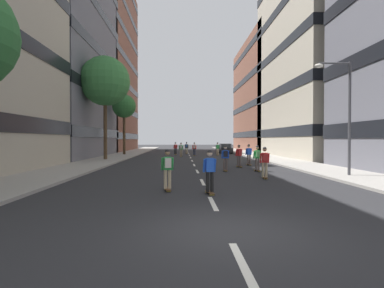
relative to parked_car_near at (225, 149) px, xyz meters
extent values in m
plane|color=#28282B|center=(-5.80, -10.85, -0.70)|extent=(170.06, 170.06, 0.00)
cube|color=#9E9991|center=(-14.76, -7.30, -0.63)|extent=(3.93, 77.95, 0.14)
cube|color=#9E9991|center=(3.16, -7.30, -0.63)|extent=(3.93, 77.95, 0.14)
cube|color=silver|center=(-5.80, -41.19, -0.70)|extent=(0.16, 2.20, 0.01)
cube|color=silver|center=(-5.80, -36.19, -0.70)|extent=(0.16, 2.20, 0.01)
cube|color=silver|center=(-5.80, -31.19, -0.70)|extent=(0.16, 2.20, 0.01)
cube|color=silver|center=(-5.80, -26.19, -0.70)|extent=(0.16, 2.20, 0.01)
cube|color=silver|center=(-5.80, -21.19, -0.70)|extent=(0.16, 2.20, 0.01)
cube|color=silver|center=(-5.80, -16.19, -0.70)|extent=(0.16, 2.20, 0.01)
cube|color=silver|center=(-5.80, -11.19, -0.70)|extent=(0.16, 2.20, 0.01)
cube|color=silver|center=(-5.80, -6.19, -0.70)|extent=(0.16, 2.20, 0.01)
cube|color=silver|center=(-5.80, -1.19, -0.70)|extent=(0.16, 2.20, 0.01)
cube|color=silver|center=(-5.80, 3.81, -0.70)|extent=(0.16, 2.20, 0.01)
cube|color=silver|center=(-5.80, 8.81, -0.70)|extent=(0.16, 2.20, 0.01)
cube|color=silver|center=(-5.80, 13.81, -0.70)|extent=(0.16, 2.20, 0.01)
cube|color=silver|center=(-5.80, 18.81, -0.70)|extent=(0.16, 2.20, 0.01)
cube|color=silver|center=(-5.80, 23.81, -0.70)|extent=(0.16, 2.20, 0.01)
cube|color=slate|center=(-23.17, -9.77, 14.11)|extent=(12.90, 19.30, 29.62)
cube|color=black|center=(-23.17, -9.77, 2.26)|extent=(13.02, 19.42, 1.10)
cube|color=black|center=(-23.17, -9.77, 7.20)|extent=(13.02, 19.42, 1.10)
cube|color=black|center=(-23.17, -9.77, 12.13)|extent=(13.02, 19.42, 1.10)
cube|color=black|center=(-23.17, -9.77, 17.07)|extent=(13.02, 19.42, 1.10)
cube|color=brown|center=(-23.17, 9.73, 15.45)|extent=(12.90, 21.83, 32.30)
cube|color=black|center=(-23.17, 9.73, 2.07)|extent=(13.02, 21.95, 1.10)
cube|color=black|center=(-23.17, 9.73, 6.68)|extent=(13.02, 21.95, 1.10)
cube|color=black|center=(-23.17, 9.73, 11.30)|extent=(13.02, 21.95, 1.10)
cube|color=black|center=(-23.17, 9.73, 15.91)|extent=(13.02, 21.95, 1.10)
cube|color=black|center=(-23.17, 9.73, 20.53)|extent=(13.02, 21.95, 1.10)
cube|color=black|center=(-23.17, 9.73, 25.14)|extent=(13.02, 21.95, 1.10)
cube|color=#BCB29E|center=(11.57, -9.77, 17.06)|extent=(12.90, 19.81, 35.51)
cube|color=black|center=(11.57, -9.77, 2.34)|extent=(13.02, 19.93, 1.10)
cube|color=black|center=(11.57, -9.77, 7.42)|extent=(13.02, 19.93, 1.10)
cube|color=black|center=(11.57, -9.77, 12.49)|extent=(13.02, 19.93, 1.10)
cube|color=black|center=(11.57, -9.77, 17.56)|extent=(13.02, 19.93, 1.10)
cube|color=brown|center=(11.57, 9.73, 9.64)|extent=(12.90, 23.77, 20.68)
cube|color=black|center=(11.57, 9.73, 2.40)|extent=(13.02, 23.89, 1.10)
cube|color=black|center=(11.57, 9.73, 7.57)|extent=(13.02, 23.89, 1.10)
cube|color=black|center=(11.57, 9.73, 12.74)|extent=(13.02, 23.89, 1.10)
cube|color=black|center=(11.57, 9.73, 17.91)|extent=(13.02, 23.89, 1.10)
cube|color=black|center=(0.00, 0.04, -0.17)|extent=(1.80, 4.40, 0.70)
cube|color=#2D3338|center=(0.00, -0.11, 0.50)|extent=(1.60, 2.10, 0.64)
cylinder|color=black|center=(-0.80, 1.49, -0.38)|extent=(0.22, 0.64, 0.64)
cylinder|color=black|center=(0.80, 1.49, -0.38)|extent=(0.22, 0.64, 0.64)
cylinder|color=black|center=(-0.80, -1.41, -0.38)|extent=(0.22, 0.64, 0.64)
cylinder|color=black|center=(0.80, -1.41, -0.38)|extent=(0.22, 0.64, 0.64)
cylinder|color=#4C3823|center=(-14.76, -15.41, 2.58)|extent=(0.36, 0.36, 6.29)
sphere|color=#387A3D|center=(-14.76, -15.41, 7.51)|extent=(5.09, 5.09, 5.09)
cylinder|color=#4C3823|center=(-14.76, -5.43, 2.19)|extent=(0.36, 0.36, 5.49)
sphere|color=#2D6B33|center=(-14.76, -5.43, 6.05)|extent=(3.21, 3.21, 3.21)
cylinder|color=#3F3F44|center=(2.77, -29.61, 2.69)|extent=(0.16, 0.16, 6.50)
cylinder|color=#3F3F44|center=(1.87, -29.61, 5.84)|extent=(1.80, 0.10, 0.10)
ellipsoid|color=silver|center=(0.97, -29.61, 5.69)|extent=(0.50, 0.30, 0.24)
cube|color=brown|center=(-3.86, -26.05, -0.62)|extent=(0.22, 0.90, 0.02)
cylinder|color=#D8BF4C|center=(-3.86, -25.73, -0.66)|extent=(0.18, 0.07, 0.07)
cylinder|color=#D8BF4C|center=(-3.87, -26.37, -0.66)|extent=(0.18, 0.07, 0.07)
cylinder|color=#594C47|center=(-3.95, -26.05, -0.21)|extent=(0.14, 0.14, 0.80)
cylinder|color=#594C47|center=(-3.77, -26.05, -0.21)|extent=(0.14, 0.14, 0.80)
cube|color=blue|center=(-3.86, -26.05, 0.47)|extent=(0.32, 0.21, 0.55)
cylinder|color=blue|center=(-4.08, -25.99, 0.44)|extent=(0.09, 0.23, 0.55)
cylinder|color=blue|center=(-3.64, -26.00, 0.44)|extent=(0.09, 0.23, 0.55)
sphere|color=beige|center=(-3.86, -26.03, 0.92)|extent=(0.22, 0.22, 0.22)
sphere|color=black|center=(-3.86, -26.03, 0.97)|extent=(0.21, 0.21, 0.21)
cube|color=black|center=(-3.86, -26.23, 0.50)|extent=(0.26, 0.16, 0.40)
cube|color=brown|center=(-2.24, -29.98, -0.62)|extent=(0.31, 0.92, 0.02)
cylinder|color=#D8BF4C|center=(-2.20, -29.66, -0.66)|extent=(0.19, 0.09, 0.07)
cylinder|color=#D8BF4C|center=(-2.28, -30.29, -0.66)|extent=(0.19, 0.09, 0.07)
cylinder|color=tan|center=(-2.33, -29.96, -0.21)|extent=(0.16, 0.16, 0.80)
cylinder|color=tan|center=(-2.15, -29.99, -0.21)|extent=(0.16, 0.16, 0.80)
cube|color=red|center=(-2.24, -29.98, 0.47)|extent=(0.34, 0.24, 0.55)
cylinder|color=red|center=(-2.45, -29.90, 0.44)|extent=(0.12, 0.24, 0.55)
cylinder|color=red|center=(-2.02, -29.95, 0.44)|extent=(0.12, 0.24, 0.55)
sphere|color=#997051|center=(-2.24, -29.96, 0.92)|extent=(0.22, 0.22, 0.22)
sphere|color=black|center=(-2.24, -29.96, 0.97)|extent=(0.21, 0.21, 0.21)
cube|color=#A52626|center=(-2.26, -30.15, 0.50)|extent=(0.28, 0.19, 0.40)
cube|color=brown|center=(-6.94, -8.40, -0.62)|extent=(0.26, 0.91, 0.02)
cylinder|color=#D8BF4C|center=(-6.92, -8.08, -0.66)|extent=(0.18, 0.08, 0.07)
cylinder|color=#D8BF4C|center=(-6.97, -8.72, -0.66)|extent=(0.18, 0.08, 0.07)
cylinder|color=tan|center=(-7.03, -8.40, -0.21)|extent=(0.15, 0.15, 0.80)
cylinder|color=tan|center=(-6.85, -8.41, -0.21)|extent=(0.15, 0.15, 0.80)
cube|color=green|center=(-6.94, -8.40, 0.47)|extent=(0.33, 0.22, 0.55)
cylinder|color=green|center=(-7.16, -8.34, 0.44)|extent=(0.11, 0.24, 0.55)
cylinder|color=green|center=(-6.72, -8.37, 0.44)|extent=(0.11, 0.24, 0.55)
sphere|color=tan|center=(-6.94, -8.38, 0.92)|extent=(0.22, 0.22, 0.22)
sphere|color=black|center=(-6.94, -8.38, 0.97)|extent=(0.21, 0.21, 0.21)
cube|color=beige|center=(-6.96, -8.58, 0.50)|extent=(0.27, 0.18, 0.40)
cube|color=brown|center=(-1.92, -5.80, -0.62)|extent=(0.27, 0.91, 0.02)
cylinder|color=#D8BF4C|center=(-1.89, -5.48, -0.66)|extent=(0.19, 0.08, 0.07)
cylinder|color=#D8BF4C|center=(-1.94, -6.12, -0.66)|extent=(0.19, 0.08, 0.07)
cylinder|color=tan|center=(-2.01, -5.79, -0.21)|extent=(0.15, 0.15, 0.80)
cylinder|color=tan|center=(-1.83, -5.81, -0.21)|extent=(0.15, 0.15, 0.80)
cube|color=green|center=(-1.92, -5.80, 0.47)|extent=(0.34, 0.23, 0.55)
cylinder|color=green|center=(-2.13, -5.73, 0.44)|extent=(0.11, 0.24, 0.55)
cylinder|color=green|center=(-1.69, -5.77, 0.44)|extent=(0.11, 0.24, 0.55)
sphere|color=tan|center=(-1.91, -5.78, 0.92)|extent=(0.22, 0.22, 0.22)
sphere|color=black|center=(-1.91, -5.78, 0.97)|extent=(0.21, 0.21, 0.21)
cube|color=brown|center=(-1.18, -21.50, -0.62)|extent=(0.29, 0.92, 0.02)
cylinder|color=#D8BF4C|center=(-1.21, -21.18, -0.66)|extent=(0.19, 0.09, 0.07)
cylinder|color=#D8BF4C|center=(-1.15, -21.81, -0.66)|extent=(0.19, 0.09, 0.07)
cylinder|color=#594C47|center=(-1.27, -21.51, -0.21)|extent=(0.15, 0.15, 0.80)
cylinder|color=#594C47|center=(-1.09, -21.49, -0.21)|extent=(0.15, 0.15, 0.80)
cube|color=blue|center=(-1.18, -21.50, 0.47)|extent=(0.34, 0.23, 0.55)
cylinder|color=blue|center=(-1.40, -21.47, 0.44)|extent=(0.11, 0.24, 0.55)
cylinder|color=blue|center=(-0.96, -21.42, 0.44)|extent=(0.11, 0.24, 0.55)
sphere|color=tan|center=(-1.18, -21.48, 0.92)|extent=(0.22, 0.22, 0.22)
sphere|color=black|center=(-1.18, -21.48, 0.97)|extent=(0.21, 0.21, 0.21)
cube|color=brown|center=(-6.11, -1.10, -0.62)|extent=(0.35, 0.92, 0.02)
cylinder|color=#D8BF4C|center=(-6.05, -0.78, -0.66)|extent=(0.19, 0.10, 0.07)
cylinder|color=#D8BF4C|center=(-6.16, -1.41, -0.66)|extent=(0.19, 0.10, 0.07)
cylinder|color=tan|center=(-6.20, -1.08, -0.21)|extent=(0.16, 0.16, 0.80)
cylinder|color=tan|center=(-6.02, -1.11, -0.21)|extent=(0.16, 0.16, 0.80)
cube|color=black|center=(-6.11, -1.10, 0.47)|extent=(0.35, 0.25, 0.55)
cylinder|color=black|center=(-6.32, -1.01, 0.44)|extent=(0.13, 0.24, 0.55)
cylinder|color=black|center=(-5.88, -1.09, 0.44)|extent=(0.13, 0.24, 0.55)
sphere|color=tan|center=(-6.10, -1.08, 0.92)|extent=(0.22, 0.22, 0.22)
sphere|color=black|center=(-6.10, -1.08, 0.97)|extent=(0.21, 0.21, 0.21)
cube|color=#3F72BF|center=(-6.14, -1.28, 0.50)|extent=(0.28, 0.20, 0.40)
cube|color=brown|center=(-5.74, -34.51, -0.62)|extent=(0.35, 0.92, 0.02)
cylinder|color=#D8BF4C|center=(-5.80, -34.19, -0.66)|extent=(0.19, 0.10, 0.07)
cylinder|color=#D8BF4C|center=(-5.69, -34.82, -0.66)|extent=(0.19, 0.10, 0.07)
cylinder|color=black|center=(-5.83, -34.52, -0.21)|extent=(0.16, 0.16, 0.80)
cylinder|color=black|center=(-5.66, -34.49, -0.21)|extent=(0.16, 0.16, 0.80)
cube|color=blue|center=(-5.74, -34.51, 0.47)|extent=(0.35, 0.25, 0.55)
cylinder|color=blue|center=(-5.97, -34.49, 0.44)|extent=(0.13, 0.24, 0.55)
cylinder|color=blue|center=(-5.54, -34.42, 0.44)|extent=(0.13, 0.24, 0.55)
sphere|color=beige|center=(-5.75, -34.49, 0.92)|extent=(0.22, 0.22, 0.22)
sphere|color=black|center=(-5.75, -34.49, 0.97)|extent=(0.21, 0.21, 0.21)
cube|color=brown|center=(-5.16, -6.79, -0.62)|extent=(0.25, 0.91, 0.02)
cylinder|color=#D8BF4C|center=(-5.18, -6.47, -0.66)|extent=(0.18, 0.08, 0.07)
cylinder|color=#D8BF4C|center=(-5.15, -7.11, -0.66)|extent=(0.18, 0.08, 0.07)
cylinder|color=#2D334C|center=(-5.25, -6.79, -0.21)|extent=(0.15, 0.15, 0.80)
cylinder|color=#2D334C|center=(-5.07, -6.78, -0.21)|extent=(0.15, 0.15, 0.80)
cube|color=red|center=(-5.16, -6.79, 0.47)|extent=(0.33, 0.22, 0.55)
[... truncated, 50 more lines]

